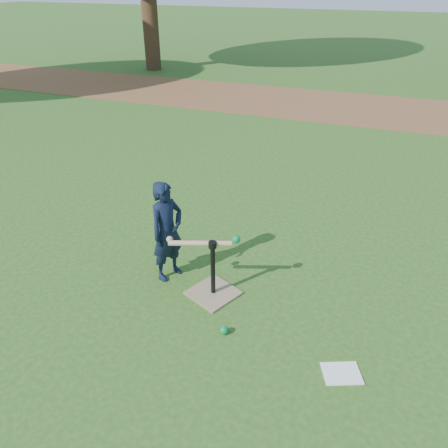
% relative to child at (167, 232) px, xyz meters
% --- Properties ---
extents(ground, '(80.00, 80.00, 0.00)m').
position_rel_child_xyz_m(ground, '(0.22, 0.04, -0.54)').
color(ground, '#285116').
rests_on(ground, ground).
extents(dirt_strip, '(24.00, 3.00, 0.01)m').
position_rel_child_xyz_m(dirt_strip, '(0.22, 7.54, -0.53)').
color(dirt_strip, brown).
rests_on(dirt_strip, ground).
extents(child, '(0.38, 0.46, 1.08)m').
position_rel_child_xyz_m(child, '(0.00, 0.00, 0.00)').
color(child, black).
rests_on(child, ground).
extents(wiffle_ball_ground, '(0.08, 0.08, 0.08)m').
position_rel_child_xyz_m(wiffle_ball_ground, '(0.85, -0.61, -0.50)').
color(wiffle_ball_ground, '#0B7E3D').
rests_on(wiffle_ball_ground, ground).
extents(clipboard, '(0.37, 0.33, 0.01)m').
position_rel_child_xyz_m(clipboard, '(1.90, -0.69, -0.53)').
color(clipboard, white).
rests_on(clipboard, ground).
extents(batting_tee, '(0.57, 0.57, 0.61)m').
position_rel_child_xyz_m(batting_tee, '(0.55, -0.13, -0.43)').
color(batting_tee, '#8E7A5A').
rests_on(batting_tee, ground).
extents(swing_action, '(0.69, 0.29, 0.12)m').
position_rel_child_xyz_m(swing_action, '(0.47, -0.13, 0.06)').
color(swing_action, tan).
rests_on(swing_action, ground).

